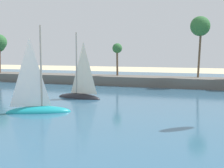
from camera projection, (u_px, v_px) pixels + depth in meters
The scene contains 4 objects.
sea at pixel (179, 89), 56.50m from camera, with size 220.00×86.92×0.06m, color #33607F.
palm_headland at pixel (197, 71), 58.45m from camera, with size 97.93×6.62×12.84m.
sailboat_near_shore at pixel (80, 92), 45.35m from camera, with size 6.91×2.86×9.72m.
sailboat_toward_headland at pixel (37, 104), 34.67m from camera, with size 6.95×5.05×9.86m.
Camera 1 is at (8.89, -3.90, 6.49)m, focal length 52.54 mm.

